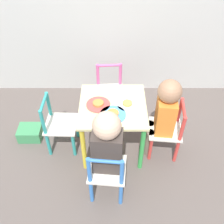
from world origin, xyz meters
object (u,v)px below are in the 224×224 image
at_px(chair_teal, 58,125).
at_px(child_front, 107,146).
at_px(chair_blue, 106,173).
at_px(child_right, 163,112).
at_px(plate_front, 112,114).
at_px(plate_right, 127,104).
at_px(plate_left, 97,104).
at_px(storage_bin, 30,133).
at_px(chair_pink, 109,92).
at_px(chair_red, 167,130).
at_px(kids_table, 112,113).

height_order(chair_teal, child_front, child_front).
distance_m(chair_blue, child_right, 0.63).
xyz_separation_m(chair_blue, plate_front, (0.04, 0.34, 0.25)).
bearing_deg(plate_right, plate_left, 180.00).
bearing_deg(chair_teal, chair_blue, -136.62).
distance_m(child_right, storage_bin, 1.22).
bearing_deg(chair_blue, plate_left, -75.95).
bearing_deg(chair_pink, chair_teal, -137.75).
bearing_deg(storage_bin, chair_blue, -38.15).
xyz_separation_m(chair_pink, child_right, (0.42, -0.49, 0.21)).
relative_size(chair_red, plate_front, 2.64).
bearing_deg(child_right, chair_red, 90.00).
bearing_deg(chair_blue, chair_teal, -43.38).
distance_m(child_front, plate_front, 0.28).
height_order(kids_table, chair_red, chair_red).
bearing_deg(child_right, storage_bin, -91.54).
xyz_separation_m(child_front, storage_bin, (-0.71, 0.50, -0.42)).
height_order(plate_front, storage_bin, plate_front).
relative_size(chair_red, chair_pink, 1.00).
relative_size(kids_table, child_right, 0.69).
relative_size(child_right, plate_left, 4.03).
bearing_deg(child_right, kids_table, -90.00).
xyz_separation_m(child_front, child_right, (0.43, 0.35, -0.02)).
height_order(kids_table, child_right, child_right).
bearing_deg(plate_front, plate_right, 45.00).
bearing_deg(kids_table, storage_bin, 171.91).
bearing_deg(chair_red, child_right, -90.00).
bearing_deg(child_right, plate_front, -73.85).
height_order(chair_blue, child_right, child_right).
height_order(chair_red, plate_left, plate_left).
distance_m(chair_teal, child_front, 0.62).
distance_m(plate_front, storage_bin, 0.90).
xyz_separation_m(kids_table, storage_bin, (-0.75, 0.11, -0.35)).
distance_m(kids_table, plate_left, 0.15).
relative_size(chair_blue, plate_front, 2.64).
xyz_separation_m(kids_table, plate_left, (-0.11, 0.00, 0.10)).
xyz_separation_m(chair_pink, child_front, (-0.01, -0.84, 0.22)).
bearing_deg(plate_right, child_front, -110.54).
bearing_deg(kids_table, plate_right, 0.00).
distance_m(kids_table, child_right, 0.40).
relative_size(kids_table, chair_red, 1.01).
relative_size(chair_pink, plate_right, 3.14).
height_order(chair_teal, plate_left, plate_left).
height_order(kids_table, plate_front, plate_front).
relative_size(child_front, plate_front, 4.00).
xyz_separation_m(chair_teal, plate_right, (0.56, -0.02, 0.25)).
bearing_deg(storage_bin, child_right, -7.29).
bearing_deg(child_front, chair_red, -139.27).
bearing_deg(chair_red, storage_bin, -91.46).
height_order(child_right, plate_right, child_right).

